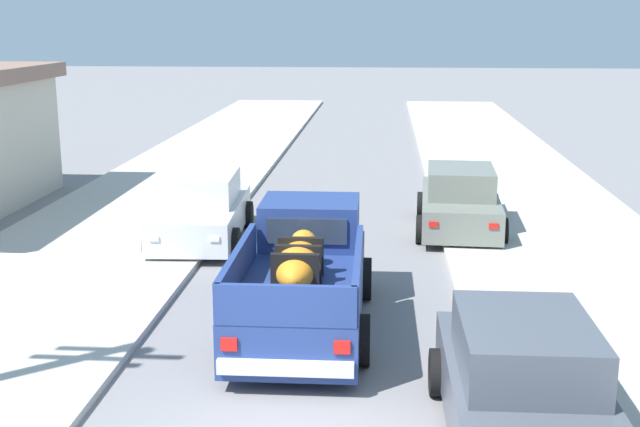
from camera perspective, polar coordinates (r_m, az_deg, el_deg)
sidewalk_left at (r=21.75m, az=-12.52°, el=0.01°), size 5.12×60.00×0.12m
sidewalk_right at (r=21.18m, az=14.95°, el=-0.48°), size 5.12×60.00×0.12m
curb_left at (r=21.44m, az=-9.55°, el=-0.07°), size 0.16×60.00×0.10m
curb_right at (r=21.00m, az=11.84°, el=-0.45°), size 0.16×60.00×0.10m
pickup_truck at (r=13.54m, az=-1.15°, el=-4.42°), size 2.25×5.23×1.80m
car_left_near at (r=19.88m, az=9.64°, el=0.83°), size 2.17×4.32×1.54m
car_right_near at (r=10.15m, az=13.92°, el=-11.68°), size 2.05×4.27×1.54m
car_left_mid at (r=18.89m, az=-8.19°, el=0.24°), size 2.19×4.33×1.54m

